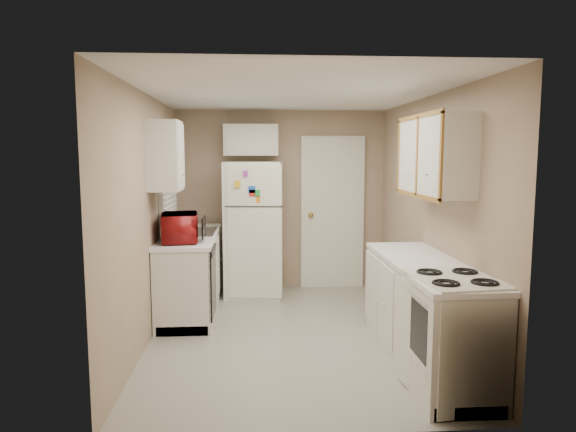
{
  "coord_description": "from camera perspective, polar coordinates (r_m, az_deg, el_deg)",
  "views": [
    {
      "loc": [
        -0.38,
        -5.01,
        1.82
      ],
      "look_at": [
        0.0,
        0.5,
        1.15
      ],
      "focal_mm": 32.0,
      "sensor_mm": 36.0,
      "label": 1
    }
  ],
  "objects": [
    {
      "name": "upper_cabinet_right",
      "position": [
        4.8,
        16.02,
        6.41
      ],
      "size": [
        0.3,
        1.2,
        0.7
      ],
      "primitive_type": "cube",
      "color": "silver",
      "rests_on": "wall_right"
    },
    {
      "name": "wall_back",
      "position": [
        6.95,
        -0.79,
        1.79
      ],
      "size": [
        2.8,
        2.8,
        0.0
      ],
      "primitive_type": "plane",
      "color": "tan",
      "rests_on": "floor"
    },
    {
      "name": "interior_door",
      "position": [
        7.0,
        4.95,
        0.32
      ],
      "size": [
        0.86,
        0.06,
        2.08
      ],
      "primitive_type": "cube",
      "color": "white",
      "rests_on": "floor"
    },
    {
      "name": "wall_front",
      "position": [
        3.2,
        2.97,
        -4.26
      ],
      "size": [
        2.8,
        2.8,
        0.0
      ],
      "primitive_type": "plane",
      "color": "tan",
      "rests_on": "floor"
    },
    {
      "name": "refrigerator",
      "position": [
        6.62,
        -3.76,
        -1.43
      ],
      "size": [
        0.78,
        0.76,
        1.72
      ],
      "primitive_type": "cube",
      "rotation": [
        0.0,
        0.0,
        -0.11
      ],
      "color": "white",
      "rests_on": "floor"
    },
    {
      "name": "sink",
      "position": [
        6.18,
        -10.59,
        -2.14
      ],
      "size": [
        0.54,
        0.74,
        0.16
      ],
      "primitive_type": "cube",
      "color": "gray",
      "rests_on": "left_counter"
    },
    {
      "name": "ceiling",
      "position": [
        5.06,
        0.4,
        13.5
      ],
      "size": [
        3.8,
        3.8,
        0.0
      ],
      "primitive_type": "plane",
      "color": "white",
      "rests_on": "floor"
    },
    {
      "name": "wall_left",
      "position": [
        5.15,
        -15.33,
        -0.24
      ],
      "size": [
        3.8,
        3.8,
        0.0
      ],
      "primitive_type": "plane",
      "color": "tan",
      "rests_on": "floor"
    },
    {
      "name": "dishwasher",
      "position": [
        5.49,
        -8.38,
        -7.17
      ],
      "size": [
        0.03,
        0.58,
        0.72
      ],
      "primitive_type": "cube",
      "color": "black",
      "rests_on": "floor"
    },
    {
      "name": "floor",
      "position": [
        5.35,
        0.38,
        -12.99
      ],
      "size": [
        3.8,
        3.8,
        0.0
      ],
      "primitive_type": "plane",
      "color": "#B0AEA1",
      "rests_on": "ground"
    },
    {
      "name": "wall_right",
      "position": [
        5.35,
        15.5,
        0.01
      ],
      "size": [
        3.8,
        3.8,
        0.0
      ],
      "primitive_type": "plane",
      "color": "tan",
      "rests_on": "floor"
    },
    {
      "name": "soap_bottle",
      "position": [
        6.57,
        -10.65,
        -0.38
      ],
      "size": [
        0.1,
        0.1,
        0.21
      ],
      "primitive_type": "imported",
      "rotation": [
        0.0,
        0.0,
        -0.03
      ],
      "color": "white",
      "rests_on": "left_counter"
    },
    {
      "name": "left_counter",
      "position": [
        6.11,
        -10.67,
        -6.16
      ],
      "size": [
        0.6,
        1.8,
        0.9
      ],
      "primitive_type": "cube",
      "color": "silver",
      "rests_on": "floor"
    },
    {
      "name": "window_blinds",
      "position": [
        6.14,
        -13.16,
        4.68
      ],
      "size": [
        0.1,
        0.98,
        1.08
      ],
      "primitive_type": "cube",
      "color": "silver",
      "rests_on": "wall_left"
    },
    {
      "name": "cabinet_over_fridge",
      "position": [
        6.76,
        -4.16,
        8.42
      ],
      "size": [
        0.7,
        0.3,
        0.4
      ],
      "primitive_type": "cube",
      "color": "silver",
      "rests_on": "wall_back"
    },
    {
      "name": "upper_cabinet_left",
      "position": [
        5.3,
        -13.47,
        6.51
      ],
      "size": [
        0.3,
        0.45,
        0.7
      ],
      "primitive_type": "cube",
      "color": "silver",
      "rests_on": "wall_left"
    },
    {
      "name": "right_counter",
      "position": [
        4.67,
        14.97,
        -10.38
      ],
      "size": [
        0.6,
        2.0,
        0.9
      ],
      "primitive_type": "cube",
      "color": "silver",
      "rests_on": "floor"
    },
    {
      "name": "microwave",
      "position": [
        5.52,
        -11.92,
        -1.25
      ],
      "size": [
        0.57,
        0.37,
        0.36
      ],
      "primitive_type": "imported",
      "rotation": [
        0.0,
        0.0,
        1.71
      ],
      "color": "maroon",
      "rests_on": "left_counter"
    },
    {
      "name": "stove",
      "position": [
        4.12,
        17.89,
        -13.15
      ],
      "size": [
        0.64,
        0.76,
        0.85
      ],
      "primitive_type": "cube",
      "rotation": [
        0.0,
        0.0,
        0.11
      ],
      "color": "white",
      "rests_on": "floor"
    }
  ]
}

